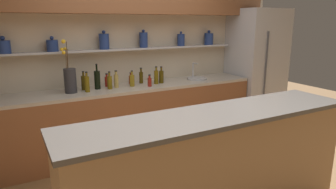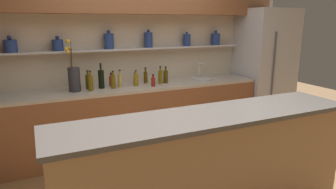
{
  "view_description": "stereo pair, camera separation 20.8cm",
  "coord_description": "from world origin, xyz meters",
  "px_view_note": "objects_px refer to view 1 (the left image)",
  "views": [
    {
      "loc": [
        -1.53,
        -2.53,
        1.78
      ],
      "look_at": [
        0.02,
        0.33,
        0.99
      ],
      "focal_mm": 32.0,
      "sensor_mm": 36.0,
      "label": 1
    },
    {
      "loc": [
        -1.34,
        -2.63,
        1.78
      ],
      "look_at": [
        0.02,
        0.33,
        0.99
      ],
      "focal_mm": 32.0,
      "sensor_mm": 36.0,
      "label": 2
    }
  ],
  "objects_px": {
    "flower_vase": "(70,79)",
    "bottle_wine_3": "(97,80)",
    "bottle_oil_8": "(161,76)",
    "bottle_sauce_4": "(131,79)",
    "bottle_oil_5": "(84,82)",
    "bottle_oil_1": "(87,84)",
    "refrigerator": "(256,69)",
    "bottle_spirit_10": "(116,80)",
    "bottle_oil_7": "(156,77)",
    "bottle_oil_0": "(110,82)",
    "bottle_sauce_6": "(150,82)",
    "bottle_sauce_11": "(107,81)",
    "bottle_oil_2": "(132,80)",
    "bottle_oil_9": "(141,77)",
    "sink_fixture": "(197,78)"
  },
  "relations": [
    {
      "from": "flower_vase",
      "to": "bottle_wine_3",
      "type": "relative_size",
      "value": 1.97
    },
    {
      "from": "flower_vase",
      "to": "bottle_oil_8",
      "type": "relative_size",
      "value": 2.71
    },
    {
      "from": "bottle_sauce_4",
      "to": "bottle_oil_5",
      "type": "relative_size",
      "value": 0.67
    },
    {
      "from": "bottle_oil_1",
      "to": "flower_vase",
      "type": "bearing_deg",
      "value": 162.39
    },
    {
      "from": "refrigerator",
      "to": "bottle_spirit_10",
      "type": "bearing_deg",
      "value": 178.75
    },
    {
      "from": "bottle_sauce_4",
      "to": "bottle_oil_8",
      "type": "distance_m",
      "value": 0.44
    },
    {
      "from": "flower_vase",
      "to": "bottle_oil_7",
      "type": "distance_m",
      "value": 1.18
    },
    {
      "from": "flower_vase",
      "to": "bottle_wine_3",
      "type": "bearing_deg",
      "value": 7.21
    },
    {
      "from": "bottle_oil_0",
      "to": "bottle_sauce_6",
      "type": "xyz_separation_m",
      "value": [
        0.53,
        -0.11,
        -0.03
      ]
    },
    {
      "from": "refrigerator",
      "to": "flower_vase",
      "type": "distance_m",
      "value": 3.06
    },
    {
      "from": "refrigerator",
      "to": "bottle_oil_7",
      "type": "distance_m",
      "value": 1.88
    },
    {
      "from": "bottle_oil_1",
      "to": "bottle_oil_7",
      "type": "relative_size",
      "value": 1.03
    },
    {
      "from": "bottle_sauce_11",
      "to": "bottle_oil_1",
      "type": "bearing_deg",
      "value": -147.3
    },
    {
      "from": "refrigerator",
      "to": "bottle_wine_3",
      "type": "height_order",
      "value": "refrigerator"
    },
    {
      "from": "bottle_oil_2",
      "to": "flower_vase",
      "type": "bearing_deg",
      "value": 179.16
    },
    {
      "from": "bottle_oil_0",
      "to": "bottle_sauce_4",
      "type": "height_order",
      "value": "bottle_oil_0"
    },
    {
      "from": "bottle_oil_5",
      "to": "bottle_oil_7",
      "type": "distance_m",
      "value": 1.0
    },
    {
      "from": "refrigerator",
      "to": "bottle_oil_9",
      "type": "relative_size",
      "value": 8.84
    },
    {
      "from": "flower_vase",
      "to": "bottle_spirit_10",
      "type": "relative_size",
      "value": 2.81
    },
    {
      "from": "bottle_oil_2",
      "to": "bottle_wine_3",
      "type": "relative_size",
      "value": 0.66
    },
    {
      "from": "bottle_sauce_11",
      "to": "bottle_oil_2",
      "type": "bearing_deg",
      "value": -26.79
    },
    {
      "from": "bottle_sauce_6",
      "to": "bottle_oil_9",
      "type": "bearing_deg",
      "value": 92.74
    },
    {
      "from": "refrigerator",
      "to": "flower_vase",
      "type": "xyz_separation_m",
      "value": [
        -3.06,
        0.04,
        0.1
      ]
    },
    {
      "from": "bottle_oil_2",
      "to": "bottle_oil_5",
      "type": "bearing_deg",
      "value": 172.03
    },
    {
      "from": "bottle_oil_2",
      "to": "bottle_oil_8",
      "type": "xyz_separation_m",
      "value": [
        0.45,
        0.01,
        0.01
      ]
    },
    {
      "from": "bottle_oil_0",
      "to": "bottle_wine_3",
      "type": "xyz_separation_m",
      "value": [
        -0.14,
        0.08,
        0.03
      ]
    },
    {
      "from": "bottle_sauce_4",
      "to": "bottle_oil_5",
      "type": "bearing_deg",
      "value": -173.1
    },
    {
      "from": "bottle_oil_2",
      "to": "bottle_sauce_11",
      "type": "distance_m",
      "value": 0.34
    },
    {
      "from": "bottle_oil_1",
      "to": "bottle_sauce_4",
      "type": "distance_m",
      "value": 0.71
    },
    {
      "from": "bottle_wine_3",
      "to": "flower_vase",
      "type": "bearing_deg",
      "value": -172.79
    },
    {
      "from": "bottle_oil_8",
      "to": "bottle_oil_0",
      "type": "bearing_deg",
      "value": -177.9
    },
    {
      "from": "sink_fixture",
      "to": "bottle_sauce_4",
      "type": "relative_size",
      "value": 1.84
    },
    {
      "from": "bottle_oil_7",
      "to": "bottle_oil_9",
      "type": "distance_m",
      "value": 0.22
    },
    {
      "from": "bottle_sauce_11",
      "to": "bottle_spirit_10",
      "type": "bearing_deg",
      "value": -55.59
    },
    {
      "from": "sink_fixture",
      "to": "bottle_sauce_4",
      "type": "xyz_separation_m",
      "value": [
        -1.02,
        0.15,
        0.04
      ]
    },
    {
      "from": "bottle_oil_5",
      "to": "bottle_oil_9",
      "type": "relative_size",
      "value": 1.1
    },
    {
      "from": "bottle_wine_3",
      "to": "bottle_oil_9",
      "type": "xyz_separation_m",
      "value": [
        0.66,
        0.08,
        -0.04
      ]
    },
    {
      "from": "sink_fixture",
      "to": "bottle_oil_2",
      "type": "xyz_separation_m",
      "value": [
        -1.07,
        -0.02,
        0.06
      ]
    },
    {
      "from": "bottle_oil_0",
      "to": "bottle_oil_5",
      "type": "xyz_separation_m",
      "value": [
        -0.31,
        0.11,
        0.01
      ]
    },
    {
      "from": "bottle_spirit_10",
      "to": "bottle_oil_9",
      "type": "bearing_deg",
      "value": 15.1
    },
    {
      "from": "bottle_oil_2",
      "to": "bottle_wine_3",
      "type": "xyz_separation_m",
      "value": [
        -0.46,
        0.06,
        0.04
      ]
    },
    {
      "from": "bottle_wine_3",
      "to": "bottle_sauce_11",
      "type": "height_order",
      "value": "bottle_wine_3"
    },
    {
      "from": "bottle_oil_2",
      "to": "bottle_oil_5",
      "type": "xyz_separation_m",
      "value": [
        -0.63,
        0.09,
        0.01
      ]
    },
    {
      "from": "bottle_oil_2",
      "to": "bottle_oil_9",
      "type": "distance_m",
      "value": 0.24
    },
    {
      "from": "bottle_oil_1",
      "to": "bottle_oil_9",
      "type": "height_order",
      "value": "bottle_oil_1"
    },
    {
      "from": "bottle_oil_8",
      "to": "bottle_oil_9",
      "type": "height_order",
      "value": "bottle_oil_8"
    },
    {
      "from": "sink_fixture",
      "to": "bottle_oil_1",
      "type": "height_order",
      "value": "bottle_oil_1"
    },
    {
      "from": "sink_fixture",
      "to": "refrigerator",
      "type": "bearing_deg",
      "value": -2.38
    },
    {
      "from": "bottle_oil_0",
      "to": "bottle_oil_7",
      "type": "xyz_separation_m",
      "value": [
        0.69,
        0.01,
        0.01
      ]
    },
    {
      "from": "bottle_oil_1",
      "to": "bottle_sauce_11",
      "type": "xyz_separation_m",
      "value": [
        0.32,
        0.2,
        -0.03
      ]
    }
  ]
}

